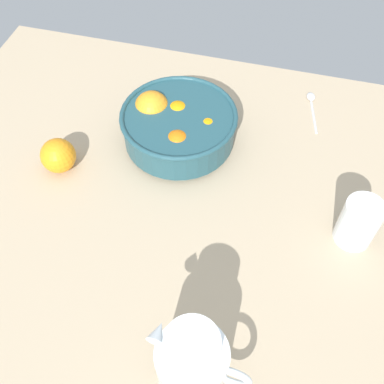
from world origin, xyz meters
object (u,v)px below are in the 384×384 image
Objects in this scene: juice_glass at (358,224)px; loose_orange_2 at (58,156)px; fruit_bowl at (178,126)px; spoon at (312,105)px; juice_pitcher at (193,365)px.

juice_glass is 67.69cm from loose_orange_2.
fruit_bowl is at bearing 158.20° from juice_glass.
juice_glass is at bearing -72.24° from spoon.
juice_pitcher is at bearing -125.15° from juice_glass.
juice_pitcher is 75.92cm from spoon.
juice_glass is 1.34× the size of loose_orange_2.
loose_orange_2 is (-24.65, -15.08, -1.21)cm from fruit_bowl.
juice_glass is 0.74× the size of spoon.
juice_pitcher reaches higher than juice_glass.
fruit_bowl is 1.49× the size of juice_pitcher.
fruit_bowl reaches higher than loose_orange_2.
juice_glass is at bearing -1.79° from loose_orange_2.
spoon is (-12.24, 38.23, -4.26)cm from juice_glass.
juice_glass is (43.00, -17.20, -0.60)cm from fruit_bowl.
juice_glass is 40.37cm from spoon.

